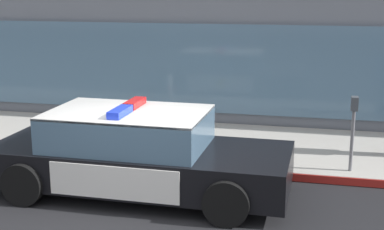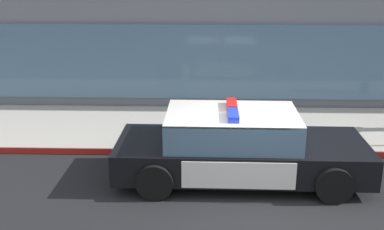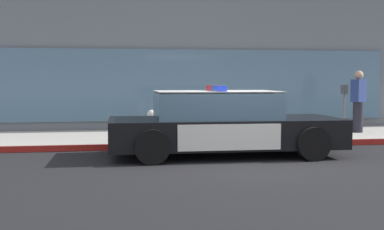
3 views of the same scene
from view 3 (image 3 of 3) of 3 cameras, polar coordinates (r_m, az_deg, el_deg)
The scene contains 8 objects.
ground at distance 10.01m, azimuth 6.29°, elevation -5.28°, with size 48.00×48.00×0.00m, color black.
sidewalk at distance 13.49m, azimuth 2.26°, elevation -2.51°, with size 48.00×3.27×0.15m, color #B2ADA3.
curb_red_paint at distance 11.89m, azimuth 3.80°, elevation -3.41°, with size 28.80×0.04×0.14m, color maroon.
storefront_building at distance 19.48m, azimuth 3.16°, elevation 9.20°, with size 23.76×8.40×6.72m.
police_cruiser at distance 10.67m, azimuth 3.43°, elevation -1.01°, with size 4.89×2.13×1.49m.
fire_hydrant at distance 12.37m, azimuth -4.61°, elevation -1.13°, with size 0.34×0.39×0.73m.
pedestrian_on_sidewalk at distance 14.64m, azimuth 18.37°, elevation 1.49°, with size 0.48×0.43×1.71m.
parking_meter at distance 13.19m, azimuth 16.90°, elevation 1.54°, with size 0.12×0.18×1.34m.
Camera 3 is at (-2.61, -9.53, 1.63)m, focal length 46.93 mm.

